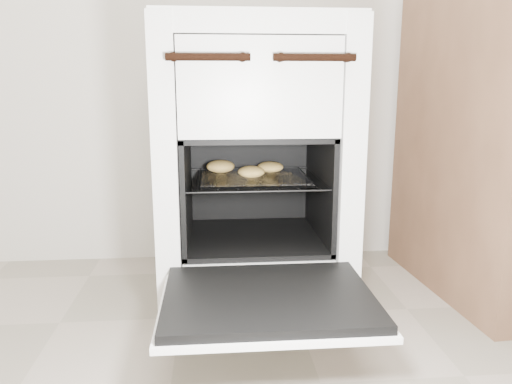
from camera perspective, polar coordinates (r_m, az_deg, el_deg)
stove at (r=1.51m, az=-0.42°, el=2.71°), size 0.54×0.60×0.82m
oven_door at (r=1.14m, az=1.41°, el=-12.24°), size 0.48×0.37×0.03m
oven_rack at (r=1.46m, az=-0.24°, el=1.54°), size 0.39×0.37×0.01m
foil_sheet at (r=1.44m, az=-0.18°, el=1.62°), size 0.30×0.27×0.01m
baked_rolls at (r=1.48m, az=-1.34°, el=2.76°), size 0.26×0.20×0.04m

